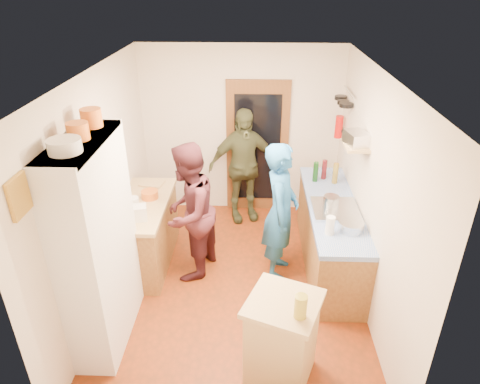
# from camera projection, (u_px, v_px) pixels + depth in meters

# --- Properties ---
(floor) EXTENTS (3.00, 4.00, 0.02)m
(floor) POSITION_uv_depth(u_px,v_px,m) (236.00, 285.00, 5.35)
(floor) COLOR maroon
(floor) RESTS_ON ground
(ceiling) EXTENTS (3.00, 4.00, 0.02)m
(ceiling) POSITION_uv_depth(u_px,v_px,m) (234.00, 73.00, 4.14)
(ceiling) COLOR silver
(ceiling) RESTS_ON ground
(wall_back) EXTENTS (3.00, 0.02, 2.60)m
(wall_back) POSITION_uv_depth(u_px,v_px,m) (241.00, 132.00, 6.52)
(wall_back) COLOR beige
(wall_back) RESTS_ON ground
(wall_front) EXTENTS (3.00, 0.02, 2.60)m
(wall_front) POSITION_uv_depth(u_px,v_px,m) (222.00, 327.00, 2.96)
(wall_front) COLOR beige
(wall_front) RESTS_ON ground
(wall_left) EXTENTS (0.02, 4.00, 2.60)m
(wall_left) POSITION_uv_depth(u_px,v_px,m) (101.00, 190.00, 4.79)
(wall_left) COLOR beige
(wall_left) RESTS_ON ground
(wall_right) EXTENTS (0.02, 4.00, 2.60)m
(wall_right) POSITION_uv_depth(u_px,v_px,m) (372.00, 195.00, 4.69)
(wall_right) COLOR beige
(wall_right) RESTS_ON ground
(door_frame) EXTENTS (0.95, 0.06, 2.10)m
(door_frame) POSITION_uv_depth(u_px,v_px,m) (257.00, 148.00, 6.60)
(door_frame) COLOR brown
(door_frame) RESTS_ON ground
(door_glass) EXTENTS (0.70, 0.02, 1.70)m
(door_glass) POSITION_uv_depth(u_px,v_px,m) (257.00, 149.00, 6.56)
(door_glass) COLOR black
(door_glass) RESTS_ON door_frame
(hutch_body) EXTENTS (0.40, 1.20, 2.20)m
(hutch_body) POSITION_uv_depth(u_px,v_px,m) (98.00, 246.00, 4.17)
(hutch_body) COLOR white
(hutch_body) RESTS_ON ground
(hutch_top_shelf) EXTENTS (0.40, 1.14, 0.04)m
(hutch_top_shelf) POSITION_uv_depth(u_px,v_px,m) (79.00, 142.00, 3.67)
(hutch_top_shelf) COLOR white
(hutch_top_shelf) RESTS_ON hutch_body
(plate_stack) EXTENTS (0.27, 0.27, 0.11)m
(plate_stack) POSITION_uv_depth(u_px,v_px,m) (64.00, 146.00, 3.39)
(plate_stack) COLOR white
(plate_stack) RESTS_ON hutch_top_shelf
(orange_pot_a) EXTENTS (0.19, 0.19, 0.15)m
(orange_pot_a) POSITION_uv_depth(u_px,v_px,m) (78.00, 131.00, 3.64)
(orange_pot_a) COLOR orange
(orange_pot_a) RESTS_ON hutch_top_shelf
(orange_pot_b) EXTENTS (0.19, 0.19, 0.17)m
(orange_pot_b) POSITION_uv_depth(u_px,v_px,m) (91.00, 118.00, 3.93)
(orange_pot_b) COLOR orange
(orange_pot_b) RESTS_ON hutch_top_shelf
(left_counter_base) EXTENTS (0.60, 1.40, 0.85)m
(left_counter_base) POSITION_uv_depth(u_px,v_px,m) (145.00, 234.00, 5.58)
(left_counter_base) COLOR olive
(left_counter_base) RESTS_ON ground
(left_counter_top) EXTENTS (0.64, 1.44, 0.05)m
(left_counter_top) POSITION_uv_depth(u_px,v_px,m) (142.00, 204.00, 5.38)
(left_counter_top) COLOR tan
(left_counter_top) RESTS_ON left_counter_base
(toaster) EXTENTS (0.27, 0.21, 0.18)m
(toaster) POSITION_uv_depth(u_px,v_px,m) (136.00, 213.00, 4.96)
(toaster) COLOR white
(toaster) RESTS_ON left_counter_top
(kettle) EXTENTS (0.15, 0.15, 0.16)m
(kettle) POSITION_uv_depth(u_px,v_px,m) (133.00, 204.00, 5.17)
(kettle) COLOR white
(kettle) RESTS_ON left_counter_top
(orange_bowl) EXTENTS (0.25, 0.25, 0.10)m
(orange_bowl) POSITION_uv_depth(u_px,v_px,m) (150.00, 194.00, 5.45)
(orange_bowl) COLOR orange
(orange_bowl) RESTS_ON left_counter_top
(chopping_board) EXTENTS (0.34, 0.28, 0.02)m
(chopping_board) POSITION_uv_depth(u_px,v_px,m) (152.00, 184.00, 5.81)
(chopping_board) COLOR tan
(chopping_board) RESTS_ON left_counter_top
(right_counter_base) EXTENTS (0.60, 2.20, 0.84)m
(right_counter_base) POSITION_uv_depth(u_px,v_px,m) (329.00, 236.00, 5.55)
(right_counter_base) COLOR olive
(right_counter_base) RESTS_ON ground
(right_counter_top) EXTENTS (0.62, 2.22, 0.06)m
(right_counter_top) POSITION_uv_depth(u_px,v_px,m) (333.00, 206.00, 5.34)
(right_counter_top) COLOR blue
(right_counter_top) RESTS_ON right_counter_base
(hob) EXTENTS (0.55, 0.58, 0.04)m
(hob) POSITION_uv_depth(u_px,v_px,m) (335.00, 209.00, 5.17)
(hob) COLOR silver
(hob) RESTS_ON right_counter_top
(pot_on_hob) EXTENTS (0.19, 0.19, 0.12)m
(pot_on_hob) POSITION_uv_depth(u_px,v_px,m) (331.00, 201.00, 5.20)
(pot_on_hob) COLOR silver
(pot_on_hob) RESTS_ON hob
(bottle_a) EXTENTS (0.09, 0.09, 0.28)m
(bottle_a) POSITION_uv_depth(u_px,v_px,m) (316.00, 172.00, 5.85)
(bottle_a) COLOR #143F14
(bottle_a) RESTS_ON right_counter_top
(bottle_b) EXTENTS (0.09, 0.09, 0.28)m
(bottle_b) POSITION_uv_depth(u_px,v_px,m) (324.00, 169.00, 5.92)
(bottle_b) COLOR #591419
(bottle_b) RESTS_ON right_counter_top
(bottle_c) EXTENTS (0.09, 0.09, 0.29)m
(bottle_c) POSITION_uv_depth(u_px,v_px,m) (335.00, 173.00, 5.79)
(bottle_c) COLOR olive
(bottle_c) RESTS_ON right_counter_top
(paper_towel) EXTENTS (0.12, 0.12, 0.22)m
(paper_towel) POSITION_uv_depth(u_px,v_px,m) (330.00, 225.00, 4.68)
(paper_towel) COLOR white
(paper_towel) RESTS_ON right_counter_top
(mixing_bowl) EXTENTS (0.34, 0.34, 0.11)m
(mixing_bowl) POSITION_uv_depth(u_px,v_px,m) (351.00, 226.00, 4.77)
(mixing_bowl) COLOR silver
(mixing_bowl) RESTS_ON right_counter_top
(island_base) EXTENTS (0.71, 0.71, 0.86)m
(island_base) POSITION_uv_depth(u_px,v_px,m) (281.00, 341.00, 3.97)
(island_base) COLOR tan
(island_base) RESTS_ON ground
(island_top) EXTENTS (0.80, 0.80, 0.05)m
(island_top) POSITION_uv_depth(u_px,v_px,m) (284.00, 304.00, 3.76)
(island_top) COLOR tan
(island_top) RESTS_ON island_base
(cutting_board) EXTENTS (0.43, 0.39, 0.02)m
(cutting_board) POSITION_uv_depth(u_px,v_px,m) (280.00, 298.00, 3.82)
(cutting_board) COLOR white
(cutting_board) RESTS_ON island_top
(oil_jar) EXTENTS (0.14, 0.14, 0.22)m
(oil_jar) POSITION_uv_depth(u_px,v_px,m) (301.00, 307.00, 3.54)
(oil_jar) COLOR #AD9E2D
(oil_jar) RESTS_ON island_top
(pan_rail) EXTENTS (0.02, 0.65, 0.02)m
(pan_rail) POSITION_uv_depth(u_px,v_px,m) (349.00, 92.00, 5.70)
(pan_rail) COLOR silver
(pan_rail) RESTS_ON wall_right
(pan_hang_a) EXTENTS (0.18, 0.18, 0.05)m
(pan_hang_a) POSITION_uv_depth(u_px,v_px,m) (346.00, 105.00, 5.61)
(pan_hang_a) COLOR black
(pan_hang_a) RESTS_ON pan_rail
(pan_hang_b) EXTENTS (0.16, 0.16, 0.05)m
(pan_hang_b) POSITION_uv_depth(u_px,v_px,m) (343.00, 102.00, 5.79)
(pan_hang_b) COLOR black
(pan_hang_b) RESTS_ON pan_rail
(pan_hang_c) EXTENTS (0.17, 0.17, 0.05)m
(pan_hang_c) POSITION_uv_depth(u_px,v_px,m) (341.00, 98.00, 5.97)
(pan_hang_c) COLOR black
(pan_hang_c) RESTS_ON pan_rail
(wall_shelf) EXTENTS (0.26, 0.42, 0.03)m
(wall_shelf) POSITION_uv_depth(u_px,v_px,m) (356.00, 146.00, 4.91)
(wall_shelf) COLOR tan
(wall_shelf) RESTS_ON wall_right
(radio) EXTENTS (0.29, 0.35, 0.15)m
(radio) POSITION_uv_depth(u_px,v_px,m) (357.00, 138.00, 4.87)
(radio) COLOR silver
(radio) RESTS_ON wall_shelf
(ext_bracket) EXTENTS (0.06, 0.10, 0.04)m
(ext_bracket) POSITION_uv_depth(u_px,v_px,m) (343.00, 130.00, 6.13)
(ext_bracket) COLOR black
(ext_bracket) RESTS_ON wall_right
(fire_extinguisher) EXTENTS (0.11, 0.11, 0.32)m
(fire_extinguisher) POSITION_uv_depth(u_px,v_px,m) (339.00, 127.00, 6.11)
(fire_extinguisher) COLOR red
(fire_extinguisher) RESTS_ON wall_right
(picture_frame) EXTENTS (0.03, 0.25, 0.30)m
(picture_frame) POSITION_uv_depth(u_px,v_px,m) (19.00, 196.00, 3.07)
(picture_frame) COLOR gold
(picture_frame) RESTS_ON wall_left
(person_hob) EXTENTS (0.52, 0.70, 1.77)m
(person_hob) POSITION_uv_depth(u_px,v_px,m) (283.00, 213.00, 5.15)
(person_hob) COLOR #205F9F
(person_hob) RESTS_ON ground
(person_left) EXTENTS (0.89, 1.01, 1.76)m
(person_left) POSITION_uv_depth(u_px,v_px,m) (192.00, 211.00, 5.21)
(person_left) COLOR #411A20
(person_left) RESTS_ON ground
(person_back) EXTENTS (1.12, 0.73, 1.77)m
(person_back) POSITION_uv_depth(u_px,v_px,m) (244.00, 166.00, 6.40)
(person_back) COLOR #3C3F25
(person_back) RESTS_ON ground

